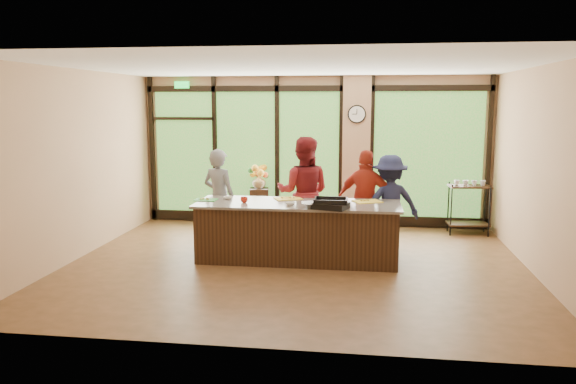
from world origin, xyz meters
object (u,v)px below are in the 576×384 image
(island_base, at_px, (298,233))
(bar_cart, at_px, (469,202))
(cook_left, at_px, (219,198))
(flower_stand, at_px, (259,207))
(cook_right, at_px, (389,203))
(roasting_pan, at_px, (331,206))

(island_base, bearing_deg, bar_cart, 36.50)
(cook_left, xyz_separation_m, flower_stand, (0.36, 1.77, -0.47))
(island_base, bearing_deg, cook_left, 154.74)
(cook_right, xyz_separation_m, bar_cart, (1.54, 1.44, -0.19))
(cook_right, relative_size, flower_stand, 2.15)
(roasting_pan, relative_size, flower_stand, 0.64)
(cook_right, distance_m, flower_stand, 3.07)
(cook_left, height_order, roasting_pan, cook_left)
(island_base, bearing_deg, roasting_pan, -37.62)
(roasting_pan, height_order, bar_cart, bar_cart)
(island_base, height_order, roasting_pan, roasting_pan)
(roasting_pan, bearing_deg, bar_cart, 63.58)
(cook_left, bearing_deg, bar_cart, -140.43)
(flower_stand, height_order, bar_cart, bar_cart)
(cook_left, relative_size, flower_stand, 2.25)
(island_base, xyz_separation_m, roasting_pan, (0.54, -0.42, 0.52))
(island_base, distance_m, roasting_pan, 0.86)
(roasting_pan, bearing_deg, cook_right, 69.04)
(cook_left, relative_size, cook_right, 1.05)
(bar_cart, bearing_deg, cook_left, -166.33)
(roasting_pan, distance_m, flower_stand, 3.35)
(bar_cart, bearing_deg, flower_stand, 171.35)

